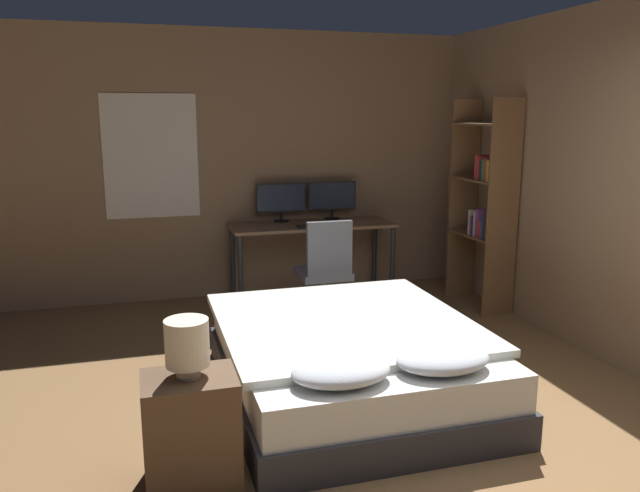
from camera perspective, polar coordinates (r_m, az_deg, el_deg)
The scene contains 12 objects.
wall_back at distance 6.60m, azimuth -2.76°, elevation 7.44°, with size 12.00×0.08×2.70m.
wall_side_right at distance 5.13m, azimuth 25.56°, elevation 4.96°, with size 0.06×12.00×2.70m.
bed at distance 4.26m, azimuth 2.69°, elevation -10.38°, with size 1.66×2.01×0.58m.
nightstand at distance 3.37m, azimuth -11.69°, elevation -16.24°, with size 0.47×0.36×0.59m.
bedside_lamp at distance 3.17m, azimuth -12.06°, elevation -8.68°, with size 0.22×0.22×0.30m.
desk at distance 6.36m, azimuth -0.72°, elevation 1.25°, with size 1.67×0.61×0.78m.
monitor_left at distance 6.44m, azimuth -3.58°, elevation 4.27°, with size 0.52×0.16×0.40m.
monitor_right at distance 6.58m, azimuth 1.10°, elevation 4.46°, with size 0.52×0.16×0.40m.
keyboard at distance 6.15m, azimuth -0.22°, elevation 1.84°, with size 0.40×0.13×0.02m.
computer_mouse at distance 6.24m, azimuth 2.36°, elevation 2.05°, with size 0.07×0.05×0.04m.
office_chair at distance 5.71m, azimuth 0.42°, elevation -3.15°, with size 0.52×0.52×0.95m.
bookshelf at distance 6.20m, azimuth 14.96°, elevation 4.19°, with size 0.32×0.75×2.02m.
Camera 1 is at (-1.55, -2.30, 1.88)m, focal length 35.00 mm.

